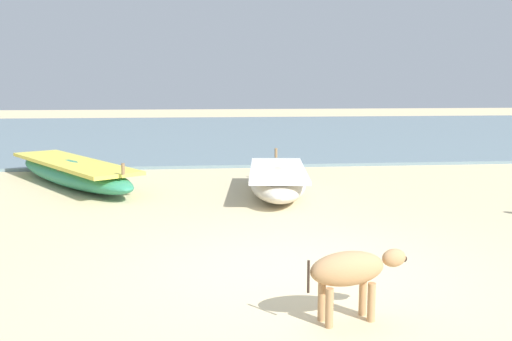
# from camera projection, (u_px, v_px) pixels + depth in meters

# --- Properties ---
(ground) EXTENTS (80.00, 80.00, 0.00)m
(ground) POSITION_uv_depth(u_px,v_px,m) (296.00, 270.00, 6.36)
(ground) COLOR beige
(sea_water) EXTENTS (60.00, 20.00, 0.08)m
(sea_water) POSITION_uv_depth(u_px,v_px,m) (221.00, 132.00, 23.81)
(sea_water) COLOR slate
(sea_water) RESTS_ON ground
(fishing_boat_1) EXTENTS (3.59, 4.73, 0.70)m
(fishing_boat_1) POSITION_uv_depth(u_px,v_px,m) (72.00, 172.00, 11.65)
(fishing_boat_1) COLOR #338C66
(fishing_boat_1) RESTS_ON ground
(fishing_boat_4) EXTENTS (1.42, 3.39, 0.70)m
(fishing_boat_4) POSITION_uv_depth(u_px,v_px,m) (278.00, 180.00, 10.61)
(fishing_boat_4) COLOR beige
(fishing_boat_4) RESTS_ON ground
(calf_far_tan) EXTENTS (0.96, 0.42, 0.63)m
(calf_far_tan) POSITION_uv_depth(u_px,v_px,m) (351.00, 271.00, 4.94)
(calf_far_tan) COLOR tan
(calf_far_tan) RESTS_ON ground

